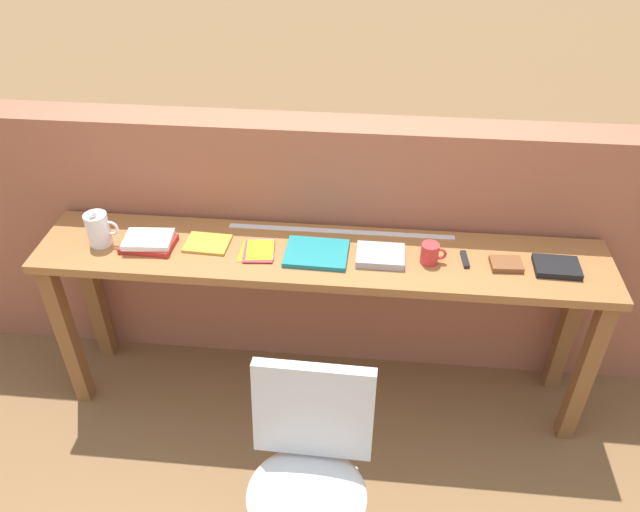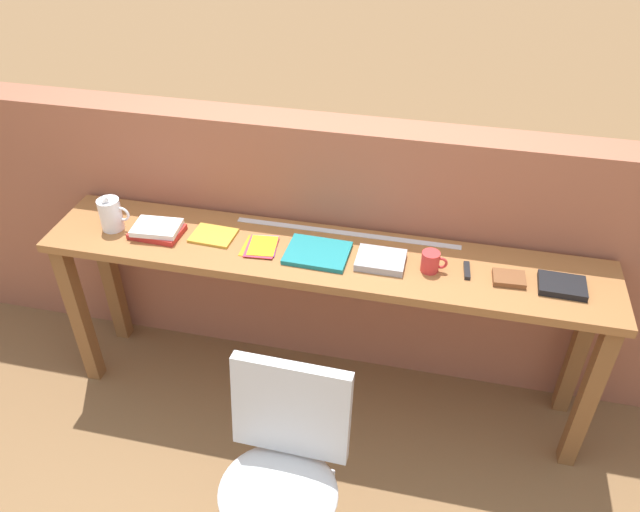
{
  "view_description": "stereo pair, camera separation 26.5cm",
  "coord_description": "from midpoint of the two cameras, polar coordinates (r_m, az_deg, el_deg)",
  "views": [
    {
      "loc": [
        0.21,
        -1.87,
        2.48
      ],
      "look_at": [
        0.0,
        0.25,
        0.9
      ],
      "focal_mm": 35.0,
      "sensor_mm": 36.0,
      "label": 1
    },
    {
      "loc": [
        0.47,
        -1.83,
        2.48
      ],
      "look_at": [
        0.0,
        0.25,
        0.9
      ],
      "focal_mm": 35.0,
      "sensor_mm": 36.0,
      "label": 2
    }
  ],
  "objects": [
    {
      "name": "ground_plane",
      "position": [
        3.11,
        1.48,
        -16.27
      ],
      "size": [
        40.0,
        40.0,
        0.0
      ],
      "primitive_type": "plane",
      "color": "brown"
    },
    {
      "name": "chair_white_moulded",
      "position": [
        2.38,
        -0.09,
        -18.64
      ],
      "size": [
        0.45,
        0.46,
        0.89
      ],
      "color": "silver",
      "rests_on": "ground"
    },
    {
      "name": "book_open_centre",
      "position": [
        2.68,
        2.59,
        0.17
      ],
      "size": [
        0.27,
        0.22,
        0.02
      ],
      "primitive_type": "cube",
      "rotation": [
        0.0,
        0.0,
        -0.03
      ],
      "color": "#19757A",
      "rests_on": "sideboard"
    },
    {
      "name": "magazine_cycling",
      "position": [
        2.82,
        -7.1,
        1.77
      ],
      "size": [
        0.2,
        0.16,
        0.01
      ],
      "primitive_type": "cube",
      "rotation": [
        0.0,
        0.0,
        -0.05
      ],
      "color": "gold",
      "rests_on": "sideboard"
    },
    {
      "name": "sideboard",
      "position": [
        2.79,
        2.95,
        -2.14
      ],
      "size": [
        2.5,
        0.44,
        0.88
      ],
      "color": "#996033",
      "rests_on": "ground"
    },
    {
      "name": "ruler_metal_back_edge",
      "position": [
        2.83,
        5.11,
        2.0
      ],
      "size": [
        1.03,
        0.03,
        0.0
      ],
      "primitive_type": "cube",
      "color": "silver",
      "rests_on": "sideboard"
    },
    {
      "name": "pamphlet_pile_colourful",
      "position": [
        2.73,
        -2.67,
        0.79
      ],
      "size": [
        0.16,
        0.19,
        0.01
      ],
      "color": "orange",
      "rests_on": "sideboard"
    },
    {
      "name": "mug",
      "position": [
        2.64,
        12.96,
        -0.62
      ],
      "size": [
        0.11,
        0.08,
        0.09
      ],
      "color": "red",
      "rests_on": "sideboard"
    },
    {
      "name": "brick_wall_back",
      "position": [
        3.1,
        4.04,
        0.68
      ],
      "size": [
        6.0,
        0.2,
        1.34
      ],
      "primitive_type": "cube",
      "color": "#9E5B42",
      "rests_on": "ground"
    },
    {
      "name": "leather_journal_brown",
      "position": [
        2.69,
        19.63,
        -2.06
      ],
      "size": [
        0.14,
        0.11,
        0.02
      ],
      "primitive_type": "cube",
      "rotation": [
        0.0,
        0.0,
        0.05
      ],
      "color": "brown",
      "rests_on": "sideboard"
    },
    {
      "name": "pitcher_white",
      "position": [
        2.92,
        -16.15,
        3.62
      ],
      "size": [
        0.14,
        0.1,
        0.18
      ],
      "color": "white",
      "rests_on": "sideboard"
    },
    {
      "name": "book_stack_leftmost",
      "position": [
        2.86,
        -12.15,
        2.26
      ],
      "size": [
        0.23,
        0.17,
        0.05
      ],
      "color": "red",
      "rests_on": "sideboard"
    },
    {
      "name": "book_grey_hardcover",
      "position": [
        2.66,
        8.42,
        -0.48
      ],
      "size": [
        0.21,
        0.16,
        0.03
      ],
      "primitive_type": "cube",
      "rotation": [
        0.0,
        0.0,
        -0.01
      ],
      "color": "#9E9EA3",
      "rests_on": "sideboard"
    },
    {
      "name": "book_repair_rightmost",
      "position": [
        2.73,
        23.9,
        -2.6
      ],
      "size": [
        0.19,
        0.14,
        0.03
      ],
      "primitive_type": "cube",
      "rotation": [
        0.0,
        0.0,
        -0.02
      ],
      "color": "black",
      "rests_on": "sideboard"
    },
    {
      "name": "multitool_folded",
      "position": [
        2.69,
        16.06,
        -1.38
      ],
      "size": [
        0.03,
        0.11,
        0.02
      ],
      "primitive_type": "cube",
      "rotation": [
        0.0,
        0.0,
        0.08
      ],
      "color": "black",
      "rests_on": "sideboard"
    }
  ]
}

